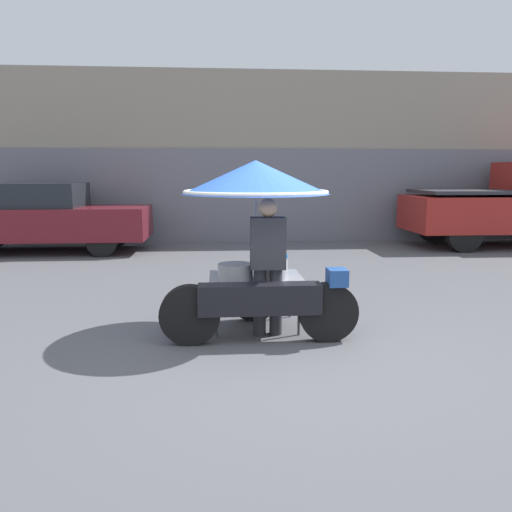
{
  "coord_description": "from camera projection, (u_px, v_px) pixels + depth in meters",
  "views": [
    {
      "loc": [
        -0.69,
        -4.79,
        1.8
      ],
      "look_at": [
        -0.26,
        0.82,
        0.85
      ],
      "focal_mm": 35.0,
      "sensor_mm": 36.0,
      "label": 1
    }
  ],
  "objects": [
    {
      "name": "vendor_person",
      "position": [
        268.0,
        260.0,
        5.47
      ],
      "size": [
        0.38,
        0.22,
        1.52
      ],
      "color": "#2D2D33",
      "rests_on": "ground"
    },
    {
      "name": "vendor_motorcycle_cart",
      "position": [
        257.0,
        205.0,
        5.58
      ],
      "size": [
        2.11,
        1.67,
        1.93
      ],
      "color": "black",
      "rests_on": "ground"
    },
    {
      "name": "ground_plane",
      "position": [
        288.0,
        352.0,
        5.06
      ],
      "size": [
        36.0,
        36.0,
        0.0
      ],
      "primitive_type": "plane",
      "color": "#56565B"
    },
    {
      "name": "parked_car",
      "position": [
        40.0,
        217.0,
        11.25
      ],
      "size": [
        4.68,
        1.74,
        1.57
      ],
      "color": "black",
      "rests_on": "ground"
    },
    {
      "name": "shopfront_building",
      "position": [
        242.0,
        159.0,
        13.71
      ],
      "size": [
        28.0,
        2.06,
        4.35
      ],
      "color": "gray",
      "rests_on": "ground"
    }
  ]
}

